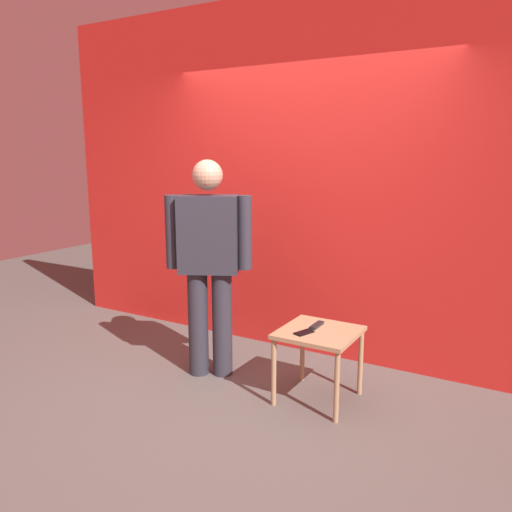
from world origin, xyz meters
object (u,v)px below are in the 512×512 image
side_table (319,341)px  tv_remote (317,325)px  standing_person (209,258)px  cell_phone (304,333)px

side_table → tv_remote: 0.12m
standing_person → tv_remote: standing_person is taller
tv_remote → side_table: bearing=-54.9°
side_table → cell_phone: size_ratio=3.68×
standing_person → cell_phone: bearing=-5.5°
standing_person → tv_remote: size_ratio=10.06×
standing_person → side_table: (0.93, 0.02, -0.51)m
cell_phone → standing_person: bearing=-165.7°
standing_person → tv_remote: 0.98m
cell_phone → tv_remote: bearing=103.2°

